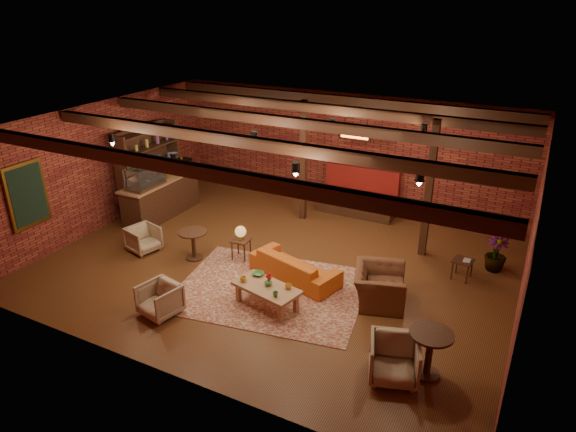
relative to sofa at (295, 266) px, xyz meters
The scene contains 29 objects.
floor 0.80m from the sofa, 149.24° to the left, with size 10.00×10.00×0.00m, color #3D260F.
ceiling 3.00m from the sofa, 149.24° to the left, with size 10.00×8.00×0.02m, color black.
wall_back 4.62m from the sofa, 98.35° to the left, with size 10.00×0.02×3.20m, color maroon.
wall_front 3.90m from the sofa, 100.08° to the right, with size 10.00×0.02×3.20m, color maroon.
wall_left 5.80m from the sofa, behind, with size 0.02×8.00×3.20m, color maroon.
wall_right 4.56m from the sofa, ahead, with size 0.02×8.00×3.20m, color maroon.
ceiling_beams 2.88m from the sofa, 149.24° to the left, with size 9.80×6.40×0.22m, color black, non-canonical shape.
ceiling_pipe 3.30m from the sofa, 107.97° to the left, with size 0.12×0.12×9.60m, color black.
post_left 3.49m from the sofa, 112.62° to the left, with size 0.16×0.16×3.20m, color black.
post_right 3.47m from the sofa, 47.85° to the left, with size 0.16×0.16×3.20m, color black.
service_counter 4.97m from the sofa, 163.75° to the left, with size 0.80×2.50×1.60m, color black, non-canonical shape.
plant_counter 4.99m from the sofa, 161.18° to the left, with size 0.35×0.39×0.30m, color #337F33.
shelving_hutch 5.43m from the sofa, 163.92° to the left, with size 0.52×2.00×2.40m, color black, non-canonical shape.
chalkboard_menu 6.04m from the sofa, 161.02° to the right, with size 0.08×0.96×1.46m, color black.
banquette 3.94m from the sofa, 90.63° to the left, with size 2.10×0.70×1.00m, color maroon, non-canonical shape.
service_sign 4.04m from the sofa, 90.71° to the left, with size 0.86×0.06×0.30m, color #FF5F19.
ceiling_spotlights 2.67m from the sofa, 149.24° to the left, with size 6.40×4.40×0.28m, color black, non-canonical shape.
rug 0.75m from the sofa, 109.52° to the right, with size 3.77×2.88×0.01m, color maroon.
sofa is the anchor object (origin of this frame).
coffee_table 1.20m from the sofa, 90.97° to the right, with size 1.43×0.93×0.70m.
side_table_lamp 1.56m from the sofa, behind, with size 0.43×0.43×0.81m.
round_table_left 2.49m from the sofa, behind, with size 0.66×0.66×0.68m.
armchair_a 3.79m from the sofa, behind, with size 0.66×0.61×0.67m, color beige.
armchair_b 2.90m from the sofa, 125.59° to the right, with size 0.68×0.63×0.70m, color beige.
armchair_right 1.90m from the sofa, ahead, with size 1.12×0.72×0.97m, color brown.
side_table_book 3.58m from the sofa, 27.21° to the left, with size 0.45×0.45×0.46m.
round_table_right 3.69m from the sofa, 28.31° to the right, with size 0.70×0.70×0.82m.
armchair_far 3.45m from the sofa, 36.60° to the right, with size 0.76×0.71×0.79m, color beige.
plant_tall 4.53m from the sofa, 31.97° to the left, with size 1.38×1.38×2.46m, color #4C7F4C.
Camera 1 is at (4.88, -8.97, 5.67)m, focal length 32.00 mm.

